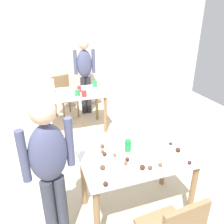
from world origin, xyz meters
TOP-DOWN VIEW (x-y plane):
  - ground_plane at (0.00, 0.00)m, footprint 6.40×6.40m
  - wall_back at (0.00, 3.20)m, footprint 6.40×0.10m
  - dining_table_near at (-0.11, -0.20)m, footprint 1.15×0.69m
  - dining_table_far at (-0.40, 1.95)m, footprint 1.19×0.70m
  - chair_far_table at (-0.47, 2.66)m, footprint 0.52×0.52m
  - person_girl_near at (-0.96, -0.30)m, footprint 0.45×0.27m
  - person_adult_far at (0.00, 2.66)m, footprint 0.45×0.22m
  - mixing_bowl at (0.14, -0.29)m, footprint 0.22×0.22m
  - soda_can at (-0.17, -0.10)m, footprint 0.07×0.07m
  - fork_near at (-0.12, -0.29)m, footprint 0.17×0.02m
  - cup_near_0 at (-0.44, -0.45)m, footprint 0.09×0.09m
  - cup_near_1 at (-0.36, -0.08)m, footprint 0.09×0.09m
  - cup_near_2 at (0.39, -0.02)m, footprint 0.07×0.07m
  - cake_ball_0 at (0.30, -0.50)m, footprint 0.04×0.04m
  - cake_ball_1 at (0.31, -0.29)m, footprint 0.05×0.05m
  - cake_ball_2 at (-0.41, 0.03)m, footprint 0.05×0.05m
  - cake_ball_3 at (-0.43, -0.05)m, footprint 0.04×0.04m
  - cake_ball_4 at (0.02, -0.44)m, footprint 0.04×0.04m
  - cake_ball_5 at (-0.55, -0.52)m, footprint 0.04×0.04m
  - cake_ball_6 at (-0.51, -0.31)m, footprint 0.05×0.05m
  - cake_ball_7 at (-0.24, -0.26)m, footprint 0.04×0.04m
  - cake_ball_8 at (-0.16, -0.43)m, footprint 0.05×0.05m
  - cake_ball_9 at (-0.09, -0.45)m, footprint 0.04×0.04m
  - cake_ball_10 at (-0.43, -0.11)m, footprint 0.04×0.04m
  - cake_ball_11 at (0.31, -0.15)m, footprint 0.04×0.04m
  - cake_ball_12 at (-0.28, -0.31)m, footprint 0.04×0.04m
  - cake_ball_13 at (-0.33, -0.15)m, footprint 0.04×0.04m
  - pitcher_far at (-0.74, 2.03)m, footprint 0.11×0.11m
  - cup_far_0 at (0.08, 2.15)m, footprint 0.09×0.09m
  - cup_far_1 at (-0.24, 1.67)m, footprint 0.09×0.09m
  - cup_far_2 at (-0.34, 1.74)m, footprint 0.08×0.08m
  - cup_far_3 at (-0.27, 1.94)m, footprint 0.07×0.07m
  - donut_far_0 at (-0.29, 2.07)m, footprint 0.10×0.10m
  - donut_far_1 at (-0.45, 1.74)m, footprint 0.12×0.12m
  - donut_far_2 at (-0.06, 1.87)m, footprint 0.10×0.10m

SIDE VIEW (x-z plane):
  - ground_plane at x=0.00m, z-range 0.00..0.00m
  - chair_far_table at x=-0.47m, z-range 0.06..0.93m
  - dining_table_near at x=-0.11m, z-range 0.26..1.01m
  - dining_table_far at x=-0.40m, z-range 0.27..1.02m
  - fork_near at x=-0.12m, z-range 0.75..0.76m
  - donut_far_2 at x=-0.06m, z-range 0.75..0.78m
  - donut_far_0 at x=-0.29m, z-range 0.75..0.78m
  - donut_far_1 at x=-0.45m, z-range 0.75..0.78m
  - cake_ball_13 at x=-0.33m, z-range 0.75..0.79m
  - cake_ball_11 at x=0.31m, z-range 0.75..0.79m
  - cake_ball_0 at x=0.30m, z-range 0.75..0.79m
  - cake_ball_12 at x=-0.28m, z-range 0.75..0.79m
  - cake_ball_3 at x=-0.43m, z-range 0.75..0.79m
  - cake_ball_9 at x=-0.09m, z-range 0.75..0.79m
  - cake_ball_10 at x=-0.43m, z-range 0.75..0.79m
  - cake_ball_4 at x=0.02m, z-range 0.75..0.79m
  - cake_ball_7 at x=-0.24m, z-range 0.75..0.79m
  - cake_ball_5 at x=-0.55m, z-range 0.75..0.79m
  - cake_ball_2 at x=-0.41m, z-range 0.75..0.80m
  - cake_ball_6 at x=-0.51m, z-range 0.75..0.80m
  - cake_ball_1 at x=0.31m, z-range 0.75..0.80m
  - cake_ball_8 at x=-0.16m, z-range 0.75..0.80m
  - mixing_bowl at x=0.14m, z-range 0.75..0.82m
  - cup_far_1 at x=-0.24m, z-range 0.75..0.85m
  - cup_far_3 at x=-0.27m, z-range 0.75..0.85m
  - cup_far_2 at x=-0.34m, z-range 0.75..0.86m
  - cup_near_2 at x=0.39m, z-range 0.75..0.86m
  - cup_far_0 at x=0.08m, z-range 0.75..0.86m
  - cup_near_0 at x=-0.44m, z-range 0.75..0.86m
  - cup_near_1 at x=-0.36m, z-range 0.75..0.86m
  - soda_can at x=-0.17m, z-range 0.75..0.87m
  - pitcher_far at x=-0.74m, z-range 0.75..1.00m
  - person_girl_near at x=-0.96m, z-range 0.15..1.64m
  - person_adult_far at x=0.00m, z-range 0.17..1.77m
  - wall_back at x=0.00m, z-range 0.00..2.60m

